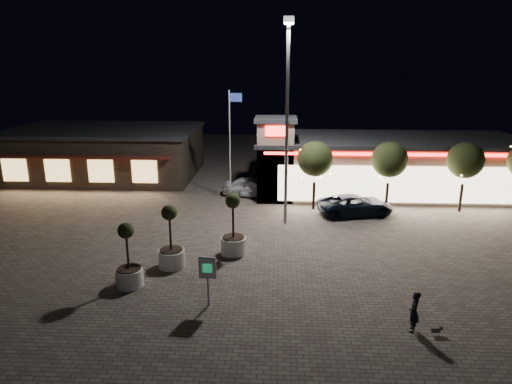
{
  "coord_description": "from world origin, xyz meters",
  "views": [
    {
      "loc": [
        1.52,
        -19.48,
        9.85
      ],
      "look_at": [
        0.24,
        6.0,
        2.6
      ],
      "focal_mm": 32.0,
      "sensor_mm": 36.0,
      "label": 1
    }
  ],
  "objects_px": {
    "pickup_truck": "(355,205)",
    "white_sedan": "(251,187)",
    "planter_left": "(171,248)",
    "planter_mid": "(129,267)",
    "pedestrian": "(414,312)",
    "valet_sign": "(208,272)"
  },
  "relations": [
    {
      "from": "pickup_truck",
      "to": "white_sedan",
      "type": "xyz_separation_m",
      "value": [
        -7.22,
        4.15,
        0.03
      ]
    },
    {
      "from": "white_sedan",
      "to": "planter_left",
      "type": "distance_m",
      "value": 13.16
    },
    {
      "from": "pickup_truck",
      "to": "white_sedan",
      "type": "height_order",
      "value": "white_sedan"
    },
    {
      "from": "planter_left",
      "to": "planter_mid",
      "type": "xyz_separation_m",
      "value": [
        -1.46,
        -2.1,
        -0.06
      ]
    },
    {
      "from": "pedestrian",
      "to": "planter_mid",
      "type": "relative_size",
      "value": 0.53
    },
    {
      "from": "planter_left",
      "to": "valet_sign",
      "type": "bearing_deg",
      "value": -56.83
    },
    {
      "from": "pickup_truck",
      "to": "valet_sign",
      "type": "xyz_separation_m",
      "value": [
        -8.05,
        -12.27,
        0.84
      ]
    },
    {
      "from": "white_sedan",
      "to": "pedestrian",
      "type": "xyz_separation_m",
      "value": [
        7.21,
        -17.94,
        0.09
      ]
    },
    {
      "from": "planter_left",
      "to": "valet_sign",
      "type": "distance_m",
      "value": 4.41
    },
    {
      "from": "pickup_truck",
      "to": "planter_mid",
      "type": "height_order",
      "value": "planter_mid"
    },
    {
      "from": "white_sedan",
      "to": "valet_sign",
      "type": "bearing_deg",
      "value": -176.62
    },
    {
      "from": "pickup_truck",
      "to": "pedestrian",
      "type": "bearing_deg",
      "value": 168.55
    },
    {
      "from": "pickup_truck",
      "to": "pedestrian",
      "type": "height_order",
      "value": "pedestrian"
    },
    {
      "from": "white_sedan",
      "to": "pedestrian",
      "type": "height_order",
      "value": "pedestrian"
    },
    {
      "from": "pedestrian",
      "to": "planter_left",
      "type": "xyz_separation_m",
      "value": [
        -10.44,
        5.18,
        0.19
      ]
    },
    {
      "from": "planter_mid",
      "to": "white_sedan",
      "type": "bearing_deg",
      "value": 72.48
    },
    {
      "from": "pedestrian",
      "to": "valet_sign",
      "type": "distance_m",
      "value": 8.22
    },
    {
      "from": "planter_mid",
      "to": "planter_left",
      "type": "bearing_deg",
      "value": 55.2
    },
    {
      "from": "pedestrian",
      "to": "valet_sign",
      "type": "relative_size",
      "value": 0.74
    },
    {
      "from": "white_sedan",
      "to": "planter_left",
      "type": "height_order",
      "value": "planter_left"
    },
    {
      "from": "planter_left",
      "to": "pedestrian",
      "type": "bearing_deg",
      "value": -26.39
    },
    {
      "from": "pickup_truck",
      "to": "valet_sign",
      "type": "bearing_deg",
      "value": 135.32
    }
  ]
}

